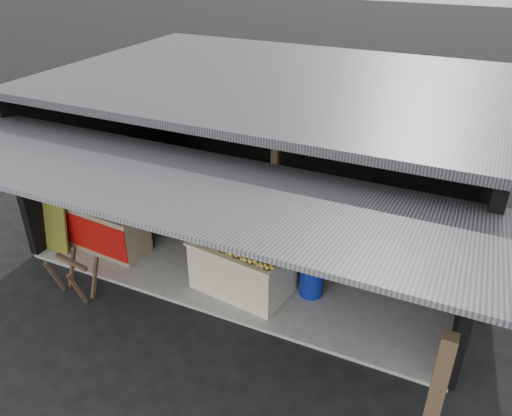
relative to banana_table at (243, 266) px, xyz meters
The scene contains 13 objects.
ground 0.92m from the banana_table, 110.24° to the right, with size 80.00×80.00×0.00m, color black.
concrete_slab 1.85m from the banana_table, 98.64° to the left, with size 7.00×5.00×0.06m, color gray.
shophouse 2.65m from the banana_table, 97.32° to the left, with size 7.40×7.29×3.02m.
banana_table is the anchor object (origin of this frame).
banana_pile 0.50m from the banana_table, ahead, with size 1.42×0.85×0.17m, color gold, non-canonical shape.
white_crate 0.77m from the banana_table, 78.96° to the left, with size 0.90×0.65×0.95m.
neighbor_stall 2.69m from the banana_table, behind, with size 1.49×0.75×1.49m.
green_signboard 3.57m from the banana_table, behind, with size 0.65×0.04×0.97m, color black.
sawhorse 2.62m from the banana_table, 152.66° to the right, with size 0.69×0.67×0.66m.
water_barrel 1.10m from the banana_table, 17.64° to the left, with size 0.37×0.37×0.55m, color navy.
plastic_chair 2.23m from the banana_table, 46.08° to the left, with size 0.48×0.48×0.84m.
magenta_rug 2.16m from the banana_table, 46.53° to the left, with size 1.50×1.00×0.01m, color maroon.
picture_frames 4.43m from the banana_table, 95.97° to the left, with size 1.62×0.04×0.46m.
Camera 1 is at (3.17, -4.95, 5.07)m, focal length 35.00 mm.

